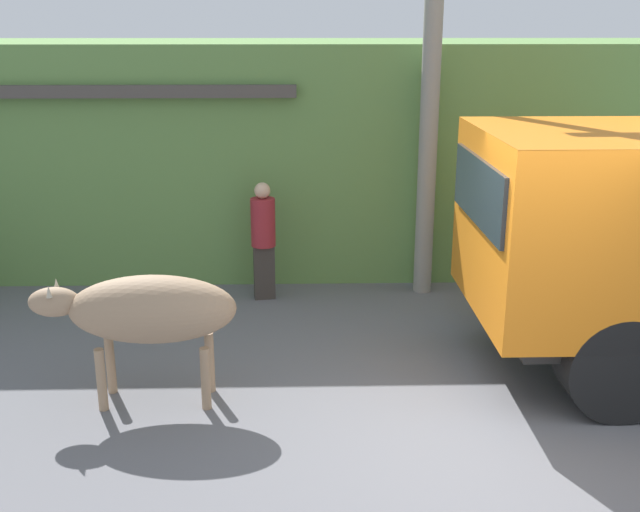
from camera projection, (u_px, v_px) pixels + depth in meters
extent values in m
plane|color=slate|center=(496.00, 437.00, 6.56)|extent=(60.00, 60.00, 0.00)
cube|color=#608C47|center=(403.00, 141.00, 12.41)|extent=(32.00, 5.01, 3.23)
cube|color=#C6B793|center=(97.00, 178.00, 11.15)|extent=(5.69, 2.40, 2.57)
cube|color=#4C4742|center=(89.00, 84.00, 10.75)|extent=(5.99, 2.70, 0.16)
cube|color=orange|center=(580.00, 223.00, 7.37)|extent=(2.03, 2.30, 1.82)
cube|color=#232D38|center=(478.00, 191.00, 7.25)|extent=(0.04, 1.96, 0.64)
cylinder|color=black|center=(614.00, 363.00, 6.84)|extent=(1.01, 0.51, 1.01)
ellipsoid|color=#9E7F60|center=(153.00, 309.00, 6.94)|extent=(1.56, 0.64, 0.64)
ellipsoid|color=#9E7F60|center=(54.00, 302.00, 6.89)|extent=(0.48, 0.28, 0.28)
cone|color=#B7AD93|center=(49.00, 292.00, 6.75)|extent=(0.06, 0.06, 0.11)
cone|color=#B7AD93|center=(56.00, 284.00, 6.95)|extent=(0.06, 0.06, 0.11)
cylinder|color=#9E7F60|center=(101.00, 380.00, 6.94)|extent=(0.09, 0.09, 0.62)
cylinder|color=#9E7F60|center=(110.00, 363.00, 7.28)|extent=(0.09, 0.09, 0.62)
cylinder|color=#9E7F60|center=(206.00, 379.00, 6.97)|extent=(0.09, 0.09, 0.62)
cylinder|color=#9E7F60|center=(210.00, 362.00, 7.30)|extent=(0.09, 0.09, 0.62)
cube|color=#38332D|center=(264.00, 272.00, 9.82)|extent=(0.29, 0.21, 0.72)
cylinder|color=maroon|center=(263.00, 222.00, 9.62)|extent=(0.36, 0.36, 0.63)
sphere|color=#DBB28E|center=(262.00, 191.00, 9.50)|extent=(0.21, 0.21, 0.21)
cylinder|color=gray|center=(432.00, 59.00, 9.29)|extent=(0.24, 0.24, 6.12)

